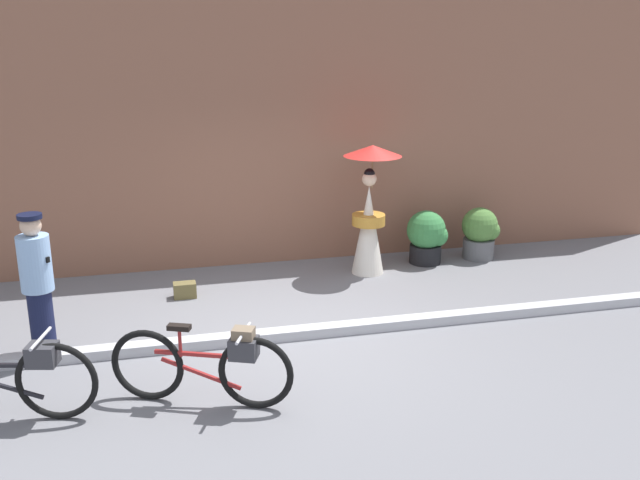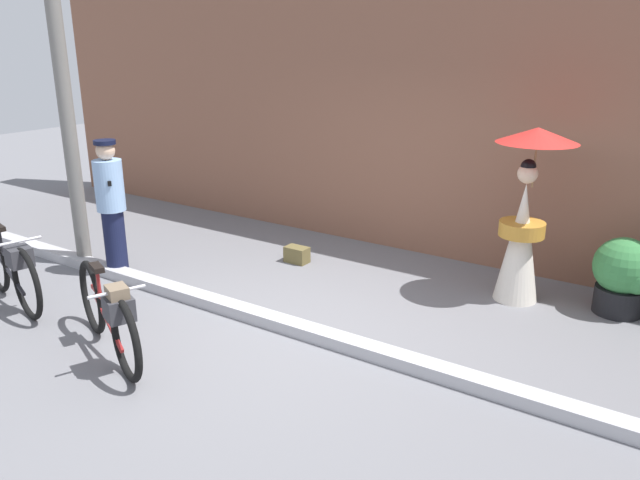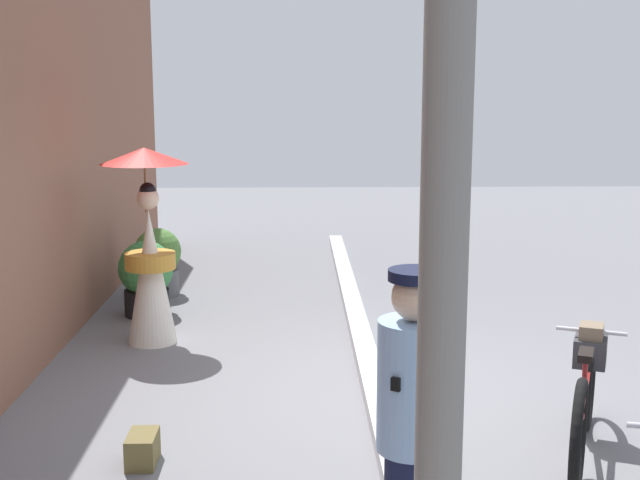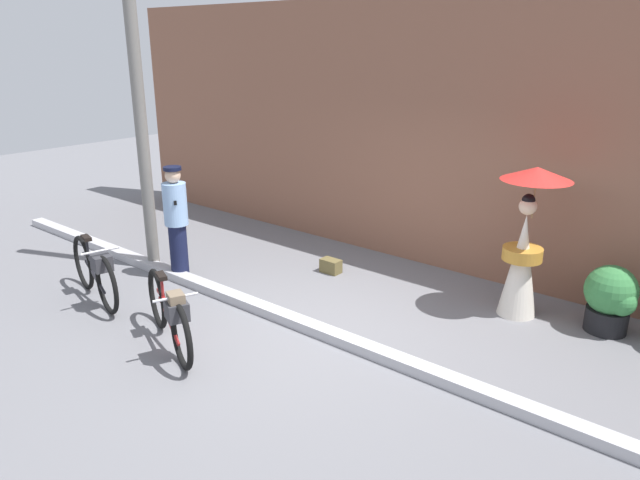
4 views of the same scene
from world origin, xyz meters
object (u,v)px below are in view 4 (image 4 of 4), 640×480
person_with_parasol (525,241)px  backpack_on_pavement (331,266)px  bicycle_near_officer (95,271)px  utility_pole (140,110)px  potted_plant_by_door (611,298)px  bicycle_far_side (170,314)px  person_officer (176,220)px

person_with_parasol → backpack_on_pavement: person_with_parasol is taller
bicycle_near_officer → person_with_parasol: bearing=35.5°
person_with_parasol → utility_pole: 5.56m
potted_plant_by_door → utility_pole: size_ratio=0.17×
bicycle_far_side → person_with_parasol: bearing=51.6°
person_officer → utility_pole: 1.65m
utility_pole → person_with_parasol: bearing=21.5°
person_officer → backpack_on_pavement: bearing=44.1°
bicycle_near_officer → backpack_on_pavement: bearing=57.9°
person_officer → person_with_parasol: 4.78m
backpack_on_pavement → utility_pole: (-2.26, -1.56, 2.29)m
bicycle_near_officer → person_with_parasol: (4.50, 3.22, 0.55)m
bicycle_far_side → person_with_parasol: size_ratio=0.89×
bicycle_near_officer → person_with_parasol: size_ratio=0.91×
bicycle_near_officer → utility_pole: (-0.50, 1.25, 1.97)m
potted_plant_by_door → backpack_on_pavement: size_ratio=2.74×
person_officer → person_with_parasol: (4.35, 1.97, 0.10)m
bicycle_near_officer → utility_pole: bearing=111.9°
person_officer → backpack_on_pavement: (1.61, 1.56, -0.78)m
bicycle_far_side → potted_plant_by_door: size_ratio=2.05×
potted_plant_by_door → utility_pole: bearing=-160.0°
bicycle_far_side → backpack_on_pavement: bearing=91.2°
person_officer → potted_plant_by_door: person_officer is taller
bicycle_far_side → person_officer: (-1.67, 1.41, 0.46)m
utility_pole → bicycle_far_side: bearing=-31.2°
bicycle_near_officer → potted_plant_by_door: bicycle_near_officer is taller
person_with_parasol → bicycle_far_side: bearing=-128.4°
bicycle_far_side → backpack_on_pavement: bicycle_far_side is taller
potted_plant_by_door → person_with_parasol: bearing=-167.9°
bicycle_near_officer → bicycle_far_side: size_ratio=1.02×
bicycle_far_side → person_with_parasol: person_with_parasol is taller
backpack_on_pavement → utility_pole: bearing=-145.4°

